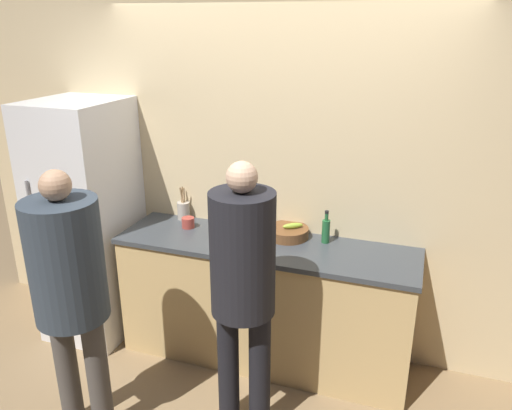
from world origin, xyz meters
name	(u,v)px	position (x,y,z in m)	size (l,w,h in m)	color
ground_plane	(249,383)	(0.00, 0.00, 0.00)	(14.00, 14.00, 0.00)	#8C704C
wall_back	(279,180)	(0.00, 0.64, 1.30)	(5.20, 0.06, 2.60)	#D6BC8C
counter	(265,301)	(0.00, 0.35, 0.47)	(2.10, 0.62, 0.93)	tan
refrigerator	(88,221)	(-1.42, 0.27, 0.93)	(0.62, 0.72, 1.86)	white
person_left	(69,281)	(-0.80, -0.70, 1.03)	(0.41, 0.41, 1.67)	#4C4742
person_center	(243,278)	(0.09, -0.35, 1.03)	(0.37, 0.37, 1.70)	black
fruit_bowl	(288,232)	(0.12, 0.49, 0.97)	(0.30, 0.30, 0.11)	brown
utensil_crock	(184,210)	(-0.74, 0.56, 1.00)	(0.10, 0.10, 0.26)	#ADA393
bottle_amber	(218,228)	(-0.34, 0.30, 1.01)	(0.05, 0.05, 0.20)	brown
bottle_green	(326,230)	(0.39, 0.49, 1.02)	(0.06, 0.06, 0.23)	#236033
bottle_clear	(253,237)	(-0.07, 0.27, 0.99)	(0.06, 0.06, 0.16)	silver
cup_red	(188,223)	(-0.63, 0.41, 0.97)	(0.09, 0.09, 0.08)	#A33D33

